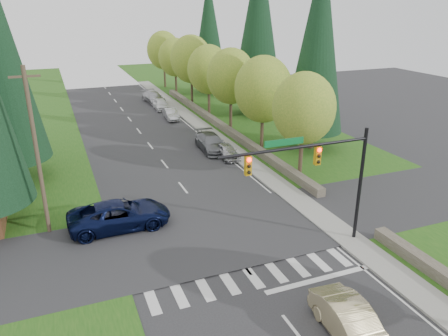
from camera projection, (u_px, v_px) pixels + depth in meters
ground at (284, 317)px, 19.43m from camera, size 120.00×120.00×0.00m
grass_east at (301, 149)px, 41.26m from camera, size 14.00×110.00×0.06m
cross_street at (219, 234)px, 26.36m from camera, size 120.00×8.00×0.10m
sidewalk_east at (234, 150)px, 40.87m from camera, size 1.80×80.00×0.13m
curb_east at (225, 151)px, 40.57m from camera, size 0.20×80.00×0.13m
stone_wall_north at (220, 125)px, 48.29m from camera, size 0.70×40.00×0.70m
traffic_signal at (319, 166)px, 23.06m from camera, size 8.70×0.37×6.80m
utility_pole at (37, 152)px, 24.69m from camera, size 1.60×0.24×10.00m
decid_tree_0 at (304, 109)px, 32.75m from camera, size 4.80×4.80×8.37m
decid_tree_1 at (263, 89)px, 38.78m from camera, size 5.20×5.20×8.80m
decid_tree_2 at (231, 76)px, 44.73m from camera, size 5.00×5.00×8.82m
decid_tree_3 at (209, 70)px, 50.93m from camera, size 5.00×5.00×8.55m
decid_tree_4 at (191, 59)px, 56.89m from camera, size 5.40×5.40×9.18m
decid_tree_5 at (175, 57)px, 63.08m from camera, size 4.80×4.80×8.30m
decid_tree_6 at (163, 50)px, 69.07m from camera, size 5.20×5.20×8.86m
conifer_e_a at (318, 42)px, 38.12m from camera, size 5.44×5.44×17.80m
conifer_e_b at (258, 23)px, 50.24m from camera, size 6.12×6.12×19.80m
conifer_e_c at (209, 30)px, 62.57m from camera, size 5.10×5.10×16.80m
sedan_champagne at (352, 324)px, 17.91m from camera, size 1.91×4.72×1.52m
suv_navy at (120, 215)px, 26.79m from camera, size 6.19×2.86×1.72m
parked_car_a at (227, 151)px, 38.88m from camera, size 1.53×3.74×1.27m
parked_car_b at (211, 143)px, 40.82m from camera, size 2.34×5.33×1.52m
parked_car_c at (171, 114)px, 51.60m from camera, size 1.59×3.99×1.29m
parked_car_d at (161, 104)px, 56.28m from camera, size 1.77×4.09×1.38m
parked_car_e at (153, 97)px, 60.16m from camera, size 2.60×5.35×1.50m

